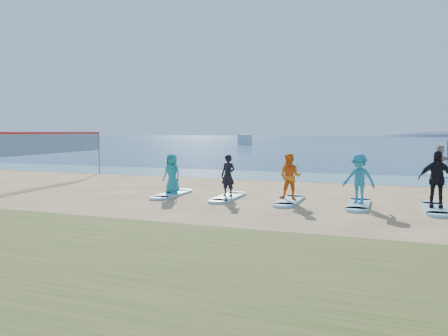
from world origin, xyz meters
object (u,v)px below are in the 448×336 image
(volleyball_net, at_px, (51,143))
(surfboard_4, at_px, (435,209))
(boat_offshore_a, at_px, (245,144))
(student_0, at_px, (172,173))
(surfboard_3, at_px, (358,205))
(student_3, at_px, (359,179))
(student_1, at_px, (228,175))
(surfboard_0, at_px, (172,194))
(surfboard_1, at_px, (228,197))
(student_2, at_px, (290,177))
(paddleboarder, at_px, (440,159))
(paddleboard, at_px, (440,175))
(surfboard_2, at_px, (290,201))
(student_4, at_px, (436,179))

(volleyball_net, distance_m, surfboard_4, 17.31)
(boat_offshore_a, xyz_separation_m, surfboard_4, (29.54, -72.31, 0.04))
(student_0, distance_m, surfboard_4, 9.32)
(surfboard_3, bearing_deg, student_3, 0.00)
(student_0, distance_m, student_1, 2.32)
(surfboard_0, height_order, surfboard_3, same)
(surfboard_1, relative_size, surfboard_3, 1.00)
(student_2, bearing_deg, surfboard_4, 5.08)
(paddleboarder, bearing_deg, surfboard_4, 161.02)
(surfboard_0, xyz_separation_m, student_2, (4.64, 0.00, 0.86))
(surfboard_1, bearing_deg, paddleboard, 55.71)
(student_2, distance_m, surfboard_4, 4.72)
(surfboard_0, relative_size, surfboard_4, 1.00)
(student_1, height_order, surfboard_2, student_1)
(boat_offshore_a, distance_m, surfboard_0, 75.10)
(surfboard_0, distance_m, surfboard_2, 4.64)
(paddleboarder, relative_size, surfboard_0, 0.73)
(paddleboard, relative_size, student_4, 1.68)
(student_0, bearing_deg, surfboard_1, 10.01)
(student_3, bearing_deg, volleyball_net, -173.82)
(surfboard_4, bearing_deg, surfboard_1, 180.00)
(student_2, bearing_deg, paddleboarder, 68.92)
(surfboard_0, relative_size, surfboard_2, 1.00)
(surfboard_0, relative_size, student_3, 1.33)
(paddleboarder, height_order, surfboard_1, paddleboarder)
(surfboard_0, xyz_separation_m, surfboard_4, (9.28, 0.00, 0.00))
(surfboard_0, distance_m, student_4, 9.33)
(boat_offshore_a, bearing_deg, volleyball_net, -91.19)
(surfboard_1, bearing_deg, student_1, 0.00)
(surfboard_2, distance_m, student_2, 0.86)
(surfboard_2, bearing_deg, student_3, 0.00)
(volleyball_net, relative_size, student_3, 5.45)
(surfboard_1, height_order, surfboard_3, same)
(boat_offshore_a, bearing_deg, surfboard_3, -80.63)
(surfboard_1, relative_size, student_4, 1.23)
(paddleboarder, height_order, student_0, paddleboarder)
(volleyball_net, height_order, surfboard_1, volleyball_net)
(student_0, bearing_deg, paddleboarder, 58.91)
(surfboard_0, height_order, student_2, student_2)
(surfboard_4, bearing_deg, student_1, 180.00)
(surfboard_0, distance_m, surfboard_4, 9.28)
(paddleboarder, xyz_separation_m, student_2, (-5.98, -12.17, -0.03))
(surfboard_2, bearing_deg, surfboard_1, 180.00)
(volleyball_net, height_order, student_4, volleyball_net)
(paddleboard, distance_m, student_0, 16.17)
(surfboard_1, bearing_deg, surfboard_3, 0.00)
(student_1, bearing_deg, student_4, 12.11)
(student_0, bearing_deg, surfboard_3, 10.01)
(surfboard_3, relative_size, student_4, 1.23)
(surfboard_0, xyz_separation_m, surfboard_2, (4.64, 0.00, 0.00))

